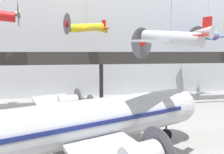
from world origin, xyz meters
The scene contains 6 objects.
hangar_back_wall centered at (0.00, 32.30, 12.98)m, with size 140.00×3.00×25.97m.
mezzanine_walkway centered at (0.00, 23.39, 7.47)m, with size 110.00×3.20×9.10m.
airliner_silver_main centered at (-4.32, 5.12, 3.58)m, with size 25.05×29.19×10.31m.
suspended_plane_silver_racer centered at (3.44, 5.52, 10.23)m, with size 7.53×6.83×13.52m.
suspended_plane_yellow_lowwing centered at (-2.44, 23.68, 13.03)m, with size 7.76×8.94×10.37m.
suspended_plane_blue_trainer centered at (20.34, 24.96, 12.06)m, with size 8.03×9.08×11.78m.
Camera 1 is at (-4.11, -9.99, 9.16)m, focal length 32.00 mm.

